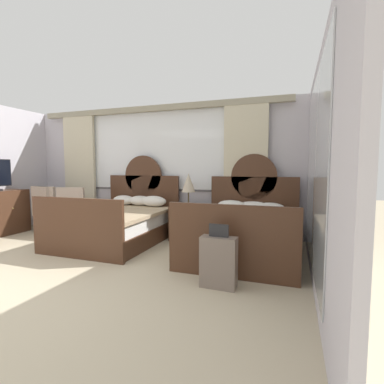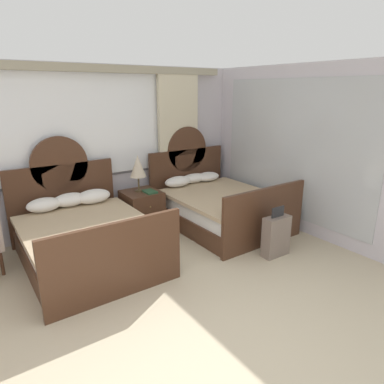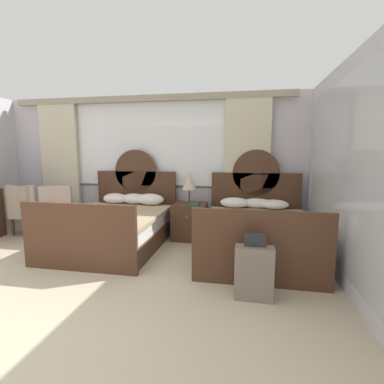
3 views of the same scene
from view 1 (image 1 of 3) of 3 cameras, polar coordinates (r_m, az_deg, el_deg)
The scene contains 11 objects.
wall_back_window at distance 6.32m, azimuth -7.15°, elevation 5.34°, with size 6.14×0.22×2.70m.
wall_right_mirror at distance 3.54m, azimuth 23.99°, elevation 3.95°, with size 0.08×4.32×2.70m.
bed_near_window at distance 5.58m, azimuth -14.35°, elevation -5.92°, with size 1.64×2.13×1.64m.
bed_near_mirror at distance 4.72m, azimuth 10.45°, elevation -7.88°, with size 1.64×2.13×1.64m.
nightstand_between_beds at distance 5.59m, azimuth -0.65°, elevation -5.99°, with size 0.60×0.62×0.65m.
table_lamp_on_nightstand at distance 5.54m, azimuth -0.71°, elevation 1.79°, with size 0.27×0.27×0.62m.
book_on_nightstand at distance 5.39m, azimuth -0.13°, elevation -2.71°, with size 0.18×0.26×0.03m.
armchair_by_window_left at distance 6.57m, azimuth -22.29°, elevation -3.11°, with size 0.70×0.70×0.98m.
armchair_by_window_centre at distance 7.06m, azimuth -26.62°, elevation -2.74°, with size 0.68×0.68×0.98m.
armchair_by_window_right at distance 7.04m, azimuth -26.47°, elevation -2.75°, with size 0.61×0.61×0.98m.
suitcase_on_floor at distance 3.41m, azimuth 5.29°, elevation -13.61°, with size 0.42×0.19×0.74m.
Camera 1 is at (2.82, -1.94, 1.38)m, focal length 26.91 mm.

